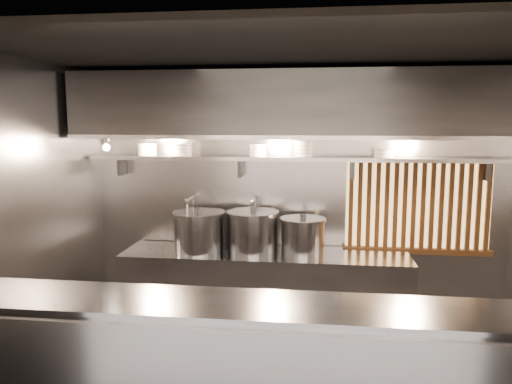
% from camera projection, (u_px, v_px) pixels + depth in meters
% --- Properties ---
extents(ceiling, '(4.50, 4.50, 0.00)m').
position_uv_depth(ceiling, '(288.00, 52.00, 3.83)').
color(ceiling, black).
rests_on(ceiling, wall_back).
extents(wall_back, '(4.50, 0.00, 4.50)m').
position_uv_depth(wall_back, '(296.00, 201.00, 5.50)').
color(wall_back, gray).
rests_on(wall_back, floor).
extents(wall_left, '(0.00, 3.00, 3.00)m').
position_uv_depth(wall_left, '(27.00, 223.00, 4.31)').
color(wall_left, gray).
rests_on(wall_left, floor).
extents(cooking_bench, '(3.00, 0.70, 0.90)m').
position_uv_depth(cooking_bench, '(265.00, 293.00, 5.31)').
color(cooking_bench, '#9B9BA1').
rests_on(cooking_bench, floor).
extents(bowl_shelf, '(4.40, 0.34, 0.04)m').
position_uv_depth(bowl_shelf, '(295.00, 159.00, 5.26)').
color(bowl_shelf, '#9B9BA1').
rests_on(bowl_shelf, wall_back).
extents(exhaust_hood, '(4.40, 0.81, 0.65)m').
position_uv_depth(exhaust_hood, '(295.00, 106.00, 4.96)').
color(exhaust_hood, '#2D2D30').
rests_on(exhaust_hood, ceiling).
extents(wood_screen, '(1.56, 0.09, 1.04)m').
position_uv_depth(wood_screen, '(418.00, 206.00, 5.30)').
color(wood_screen, '#FFC472').
rests_on(wood_screen, wall_back).
extents(faucet_left, '(0.04, 0.30, 0.50)m').
position_uv_depth(faucet_left, '(191.00, 209.00, 5.53)').
color(faucet_left, silver).
rests_on(faucet_left, wall_back).
extents(faucet_right, '(0.04, 0.30, 0.50)m').
position_uv_depth(faucet_right, '(254.00, 210.00, 5.44)').
color(faucet_right, silver).
rests_on(faucet_right, wall_back).
extents(heat_lamp, '(0.25, 0.35, 0.20)m').
position_uv_depth(heat_lamp, '(104.00, 142.00, 5.01)').
color(heat_lamp, '#9B9BA1').
rests_on(heat_lamp, exhaust_hood).
extents(pendant_bulb, '(0.09, 0.09, 0.19)m').
position_uv_depth(pendant_bulb, '(285.00, 151.00, 5.14)').
color(pendant_bulb, '#2D2D30').
rests_on(pendant_bulb, exhaust_hood).
extents(stock_pot_left, '(0.64, 0.64, 0.47)m').
position_uv_depth(stock_pot_left, '(253.00, 231.00, 5.26)').
color(stock_pot_left, '#9B9BA1').
rests_on(stock_pot_left, cooking_bench).
extents(stock_pot_mid, '(0.74, 0.74, 0.47)m').
position_uv_depth(stock_pot_mid, '(199.00, 231.00, 5.28)').
color(stock_pot_mid, '#9B9BA1').
rests_on(stock_pot_mid, cooking_bench).
extents(stock_pot_right, '(0.50, 0.50, 0.41)m').
position_uv_depth(stock_pot_right, '(303.00, 235.00, 5.20)').
color(stock_pot_right, '#9B9BA1').
rests_on(stock_pot_right, cooking_bench).
extents(bowl_stack_0, '(0.22, 0.22, 0.13)m').
position_uv_depth(bowl_stack_0, '(147.00, 149.00, 5.45)').
color(bowl_stack_0, white).
rests_on(bowl_stack_0, bowl_shelf).
extents(bowl_stack_1, '(0.22, 0.22, 0.13)m').
position_uv_depth(bowl_stack_1, '(182.00, 150.00, 5.40)').
color(bowl_stack_1, white).
rests_on(bowl_stack_1, bowl_shelf).
extents(bowl_stack_2, '(0.20, 0.20, 0.13)m').
position_uv_depth(bowl_stack_2, '(258.00, 150.00, 5.30)').
color(bowl_stack_2, white).
rests_on(bowl_stack_2, bowl_shelf).
extents(bowl_stack_3, '(0.21, 0.21, 0.17)m').
position_uv_depth(bowl_stack_3, '(303.00, 149.00, 5.23)').
color(bowl_stack_3, white).
rests_on(bowl_stack_3, bowl_shelf).
extents(bowl_stack_4, '(0.22, 0.22, 0.09)m').
position_uv_depth(bowl_stack_4, '(384.00, 153.00, 5.14)').
color(bowl_stack_4, white).
rests_on(bowl_stack_4, bowl_shelf).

